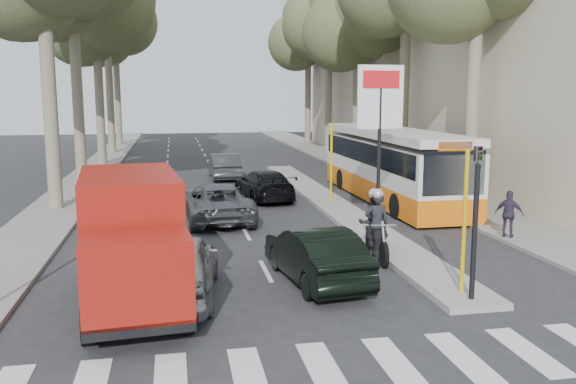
# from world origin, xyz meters

# --- Properties ---
(ground) EXTENTS (120.00, 120.00, 0.00)m
(ground) POSITION_xyz_m (0.00, 0.00, 0.00)
(ground) COLOR #28282B
(ground) RESTS_ON ground
(sidewalk_right) EXTENTS (3.20, 70.00, 0.12)m
(sidewalk_right) POSITION_xyz_m (8.60, 25.00, 0.06)
(sidewalk_right) COLOR gray
(sidewalk_right) RESTS_ON ground
(median_left) EXTENTS (2.40, 64.00, 0.12)m
(median_left) POSITION_xyz_m (-8.00, 28.00, 0.06)
(median_left) COLOR gray
(median_left) RESTS_ON ground
(traffic_island) EXTENTS (1.50, 26.00, 0.16)m
(traffic_island) POSITION_xyz_m (3.25, 11.00, 0.08)
(traffic_island) COLOR gray
(traffic_island) RESTS_ON ground
(building_far) EXTENTS (11.00, 20.00, 16.00)m
(building_far) POSITION_xyz_m (15.50, 34.00, 8.00)
(building_far) COLOR #B7A88E
(building_far) RESTS_ON ground
(billboard) EXTENTS (1.50, 12.10, 5.60)m
(billboard) POSITION_xyz_m (3.25, 5.00, 3.70)
(billboard) COLOR yellow
(billboard) RESTS_ON ground
(traffic_light_island) EXTENTS (0.16, 0.41, 3.60)m
(traffic_light_island) POSITION_xyz_m (3.25, -1.50, 2.49)
(traffic_light_island) COLOR black
(traffic_light_island) RESTS_ON ground
(tree_l_c) EXTENTS (7.40, 7.20, 13.71)m
(tree_l_c) POSITION_xyz_m (-7.77, 28.11, 10.04)
(tree_l_c) COLOR #6B604C
(tree_l_c) RESTS_ON ground
(tree_l_e) EXTENTS (7.40, 7.20, 14.49)m
(tree_l_e) POSITION_xyz_m (-7.97, 44.11, 10.73)
(tree_l_e) COLOR #6B604C
(tree_l_e) RESTS_ON ground
(tree_r_c) EXTENTS (7.40, 7.20, 13.32)m
(tree_r_c) POSITION_xyz_m (9.03, 26.11, 9.69)
(tree_r_c) COLOR #6B604C
(tree_r_c) RESTS_ON ground
(tree_r_d) EXTENTS (7.40, 7.20, 14.88)m
(tree_r_d) POSITION_xyz_m (9.13, 34.11, 11.07)
(tree_r_d) COLOR #6B604C
(tree_r_d) RESTS_ON ground
(tree_r_e) EXTENTS (7.40, 7.20, 14.10)m
(tree_r_e) POSITION_xyz_m (9.23, 42.11, 10.38)
(tree_r_e) COLOR #6B604C
(tree_r_e) RESTS_ON ground
(silver_hatchback) EXTENTS (2.32, 4.76, 1.57)m
(silver_hatchback) POSITION_xyz_m (-3.26, 0.20, 0.78)
(silver_hatchback) COLOR #A6A8AE
(silver_hatchback) RESTS_ON ground
(dark_hatchback) EXTENTS (2.04, 4.44, 1.41)m
(dark_hatchback) POSITION_xyz_m (0.20, 0.86, 0.71)
(dark_hatchback) COLOR black
(dark_hatchback) RESTS_ON ground
(queue_car_a) EXTENTS (2.67, 5.22, 1.41)m
(queue_car_a) POSITION_xyz_m (-1.73, 8.83, 0.71)
(queue_car_a) COLOR #54565D
(queue_car_a) RESTS_ON ground
(queue_car_b) EXTENTS (2.46, 4.81, 1.33)m
(queue_car_b) POSITION_xyz_m (0.69, 13.00, 0.67)
(queue_car_b) COLOR black
(queue_car_b) RESTS_ON ground
(queue_car_c) EXTENTS (1.84, 3.83, 1.26)m
(queue_car_c) POSITION_xyz_m (-3.50, 13.00, 0.63)
(queue_car_c) COLOR #A1A4A9
(queue_car_c) RESTS_ON ground
(queue_car_d) EXTENTS (1.57, 4.34, 1.42)m
(queue_car_d) POSITION_xyz_m (-0.50, 20.12, 0.71)
(queue_car_d) COLOR #44464A
(queue_car_d) RESTS_ON ground
(queue_car_e) EXTENTS (2.15, 4.31, 1.20)m
(queue_car_e) POSITION_xyz_m (-4.95, 14.56, 0.60)
(queue_car_e) COLOR black
(queue_car_e) RESTS_ON ground
(red_truck) EXTENTS (2.60, 5.67, 2.93)m
(red_truck) POSITION_xyz_m (-4.22, -0.04, 1.55)
(red_truck) COLOR black
(red_truck) RESTS_ON ground
(city_bus) EXTENTS (2.77, 12.08, 3.18)m
(city_bus) POSITION_xyz_m (6.20, 11.80, 1.67)
(city_bus) COLOR orange
(city_bus) RESTS_ON ground
(motorcycle) EXTENTS (0.91, 2.42, 2.06)m
(motorcycle) POSITION_xyz_m (2.42, 2.82, 0.94)
(motorcycle) COLOR black
(motorcycle) RESTS_ON ground
(pedestrian_near) EXTENTS (0.97, 0.92, 1.53)m
(pedestrian_near) POSITION_xyz_m (7.31, 3.91, 0.88)
(pedestrian_near) COLOR #372D44
(pedestrian_near) RESTS_ON sidewalk_right
(pedestrian_far) EXTENTS (1.33, 1.18, 1.93)m
(pedestrian_far) POSITION_xyz_m (9.20, 13.29, 1.08)
(pedestrian_far) COLOR brown
(pedestrian_far) RESTS_ON sidewalk_right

